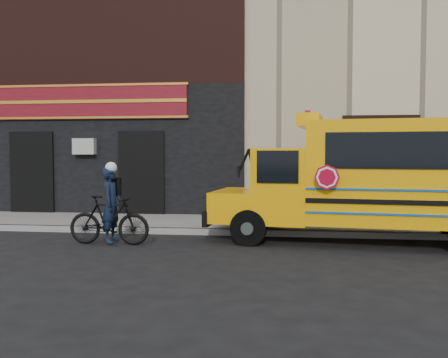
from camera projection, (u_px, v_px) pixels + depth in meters
name	position (u px, v px, depth m)	size (l,w,h in m)	color
ground	(221.00, 257.00, 9.82)	(120.00, 120.00, 0.00)	black
curb	(234.00, 232.00, 12.39)	(40.00, 0.20, 0.15)	gray
sidewalk	(240.00, 224.00, 13.88)	(40.00, 3.00, 0.15)	slate
building	(254.00, 50.00, 19.86)	(20.00, 10.70, 12.00)	beige
school_bus	(381.00, 177.00, 11.18)	(7.10, 2.93, 2.92)	black
bicycle	(109.00, 220.00, 11.12)	(0.52, 1.84, 1.10)	black
cyclist	(112.00, 207.00, 11.18)	(0.61, 0.40, 1.69)	black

